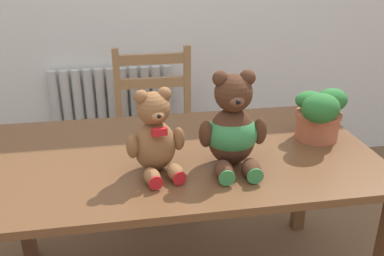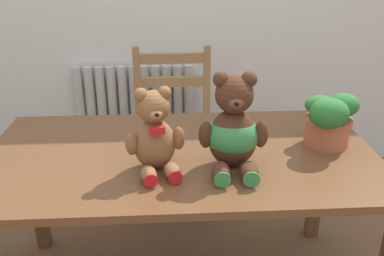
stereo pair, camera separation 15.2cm
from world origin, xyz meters
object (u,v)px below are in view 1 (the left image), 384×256
teddy_bear_left (155,137)px  potted_plant (320,114)px  teddy_bear_right (233,129)px  wooden_chair_behind (157,131)px

teddy_bear_left → potted_plant: 0.71m
teddy_bear_right → potted_plant: teddy_bear_right is taller
wooden_chair_behind → teddy_bear_left: bearing=85.1°
wooden_chair_behind → teddy_bear_left: 1.02m
wooden_chair_behind → teddy_bear_right: size_ratio=2.57×
wooden_chair_behind → teddy_bear_left: (-0.08, -0.94, 0.39)m
wooden_chair_behind → potted_plant: potted_plant is taller
teddy_bear_left → teddy_bear_right: bearing=168.6°
teddy_bear_left → potted_plant: bearing=-179.4°
teddy_bear_left → teddy_bear_right: 0.28m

